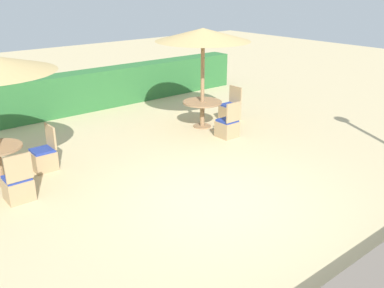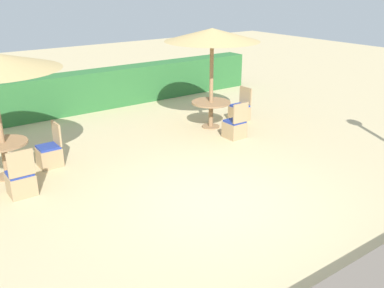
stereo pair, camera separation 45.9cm
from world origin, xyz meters
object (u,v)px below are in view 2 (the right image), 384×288
patio_chair_back_left_east (50,154)px  patio_chair_back_right_south (235,128)px  patio_chair_back_left_south (21,182)px  parasol_back_right (212,35)px  round_table_back_right (211,107)px  patio_chair_back_right_east (240,111)px  round_table_back_left (4,151)px

patio_chair_back_left_east → patio_chair_back_right_south: bearing=-102.9°
patio_chair_back_left_south → parasol_back_right: size_ratio=0.36×
patio_chair_back_left_east → parasol_back_right: 4.87m
round_table_back_right → patio_chair_back_right_east: 1.07m
round_table_back_left → patio_chair_back_left_east: bearing=3.5°
patio_chair_back_left_south → round_table_back_right: (5.24, 1.03, 0.29)m
patio_chair_back_right_east → parasol_back_right: bearing=89.3°
round_table_back_left → patio_chair_back_right_south: 5.32m
round_table_back_left → patio_chair_back_left_east: patio_chair_back_left_east is taller
patio_chair_back_left_east → patio_chair_back_right_east: bearing=-90.0°
round_table_back_left → patio_chair_back_right_east: (6.29, 0.06, -0.30)m
patio_chair_back_left_south → round_table_back_right: bearing=11.1°
patio_chair_back_left_south → patio_chair_back_left_east: same height
round_table_back_right → patio_chair_back_right_south: patio_chair_back_right_south is taller
patio_chair_back_left_south → patio_chair_back_right_south: bearing=0.2°
round_table_back_left → parasol_back_right: bearing=0.8°
round_table_back_left → parasol_back_right: 5.58m
parasol_back_right → patio_chair_back_right_east: 2.39m
patio_chair_back_right_east → round_table_back_left: bearing=90.5°
patio_chair_back_right_south → patio_chair_back_right_east: 1.46m
patio_chair_back_right_east → patio_chair_back_right_south: bearing=133.2°
patio_chair_back_left_south → patio_chair_back_right_east: bearing=9.2°
parasol_back_right → round_table_back_right: size_ratio=2.51×
patio_chair_back_left_east → patio_chair_back_right_east: (5.40, 0.00, 0.00)m
patio_chair_back_left_east → parasol_back_right: parasol_back_right is taller
round_table_back_left → patio_chair_back_left_south: bearing=-88.6°
patio_chair_back_left_east → round_table_back_right: patio_chair_back_left_east is taller
round_table_back_left → patio_chair_back_right_east: size_ratio=1.03×
patio_chair_back_right_south → patio_chair_back_right_east: same height
round_table_back_left → patio_chair_back_left_east: (0.90, 0.06, -0.30)m
patio_chair_back_left_south → round_table_back_left: bearing=91.4°
parasol_back_right → patio_chair_back_right_east: parasol_back_right is taller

